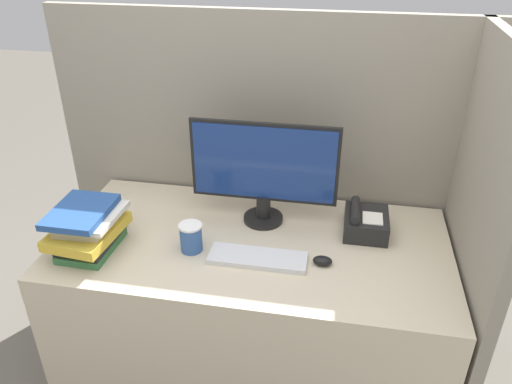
{
  "coord_description": "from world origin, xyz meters",
  "views": [
    {
      "loc": [
        0.32,
        -1.24,
        1.92
      ],
      "look_at": [
        0.01,
        0.44,
        0.96
      ],
      "focal_mm": 35.0,
      "sensor_mm": 36.0,
      "label": 1
    }
  ],
  "objects_px": {
    "keyboard": "(258,258)",
    "mouse": "(323,261)",
    "monitor": "(264,171)",
    "coffee_cup": "(191,237)",
    "book_stack": "(88,228)",
    "desk_telephone": "(365,222)"
  },
  "relations": [
    {
      "from": "keyboard",
      "to": "mouse",
      "type": "relative_size",
      "value": 5.08
    },
    {
      "from": "mouse",
      "to": "keyboard",
      "type": "bearing_deg",
      "value": -175.8
    },
    {
      "from": "monitor",
      "to": "coffee_cup",
      "type": "bearing_deg",
      "value": -131.98
    },
    {
      "from": "monitor",
      "to": "book_stack",
      "type": "relative_size",
      "value": 1.93
    },
    {
      "from": "keyboard",
      "to": "desk_telephone",
      "type": "bearing_deg",
      "value": 33.99
    },
    {
      "from": "mouse",
      "to": "coffee_cup",
      "type": "relative_size",
      "value": 0.64
    },
    {
      "from": "book_stack",
      "to": "desk_telephone",
      "type": "relative_size",
      "value": 1.52
    },
    {
      "from": "coffee_cup",
      "to": "book_stack",
      "type": "distance_m",
      "value": 0.4
    },
    {
      "from": "mouse",
      "to": "book_stack",
      "type": "relative_size",
      "value": 0.23
    },
    {
      "from": "monitor",
      "to": "coffee_cup",
      "type": "height_order",
      "value": "monitor"
    },
    {
      "from": "book_stack",
      "to": "keyboard",
      "type": "bearing_deg",
      "value": 3.61
    },
    {
      "from": "desk_telephone",
      "to": "keyboard",
      "type": "bearing_deg",
      "value": -146.01
    },
    {
      "from": "keyboard",
      "to": "book_stack",
      "type": "distance_m",
      "value": 0.67
    },
    {
      "from": "mouse",
      "to": "desk_telephone",
      "type": "relative_size",
      "value": 0.36
    },
    {
      "from": "keyboard",
      "to": "mouse",
      "type": "distance_m",
      "value": 0.25
    },
    {
      "from": "keyboard",
      "to": "mouse",
      "type": "bearing_deg",
      "value": 4.2
    },
    {
      "from": "monitor",
      "to": "mouse",
      "type": "distance_m",
      "value": 0.44
    },
    {
      "from": "monitor",
      "to": "keyboard",
      "type": "distance_m",
      "value": 0.37
    },
    {
      "from": "mouse",
      "to": "desk_telephone",
      "type": "distance_m",
      "value": 0.3
    },
    {
      "from": "keyboard",
      "to": "coffee_cup",
      "type": "relative_size",
      "value": 3.24
    },
    {
      "from": "mouse",
      "to": "book_stack",
      "type": "distance_m",
      "value": 0.92
    },
    {
      "from": "monitor",
      "to": "mouse",
      "type": "bearing_deg",
      "value": -44.6
    }
  ]
}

